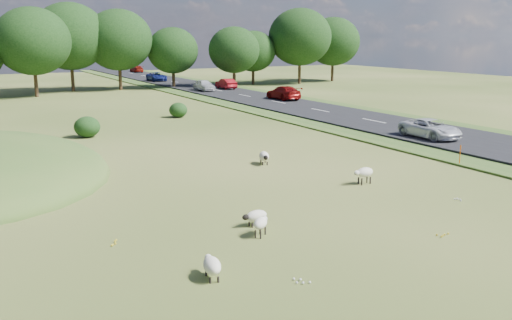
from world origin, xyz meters
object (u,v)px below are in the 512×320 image
Objects in this scene: car_5 at (430,128)px; sheep_0 at (212,265)px; sheep_3 at (261,223)px; car_4 at (157,77)px; car_6 at (204,85)px; car_7 at (283,93)px; sheep_4 at (364,173)px; car_1 at (226,84)px; car_2 at (137,69)px; marker_post at (460,155)px; sheep_1 at (256,216)px; sheep_2 at (264,156)px.

sheep_0 is at bearing -148.80° from car_5.
sheep_3 is 73.64m from car_4.
car_7 is at bearing -74.67° from car_6.
sheep_3 reaches higher than sheep_0.
car_1 is at bearing -111.41° from sheep_4.
sheep_3 is at bearing 23.20° from sheep_4.
car_2 is 1.02× the size of car_6.
marker_post is 0.24× the size of car_4.
sheep_1 is at bearing 30.82° from sheep_3.
car_6 is (14.04, 41.15, 0.52)m from sheep_2.
sheep_1 is (3.58, 3.76, -0.04)m from sheep_0.
car_7 is at bearing -118.56° from sheep_4.
sheep_0 is at bearing -107.62° from car_4.
car_5 is (14.04, 0.90, 0.45)m from sheep_2.
sheep_2 is at bearing 149.95° from marker_post.
sheep_0 is at bearing -113.22° from car_6.
car_4 reaches higher than car_2.
car_6 reaches higher than car_1.
car_5 is at bearing 87.37° from car_2.
car_5 is at bearing -90.00° from car_6.
car_5 is 26.67m from car_7.
sheep_1 is at bearing 65.61° from car_1.
sheep_1 is at bearing -152.29° from car_5.
car_7 reaches higher than car_5.
sheep_1 is 22.31m from car_5.
sheep_0 is 0.26× the size of car_4.
car_2 is at bearing 80.74° from car_4.
car_2 is 23.62m from car_4.
sheep_0 is at bearing -179.91° from sheep_3.
car_6 is at bearing -90.00° from car_4.
car_7 is at bearing 90.00° from car_1.
sheep_4 is at bearing -174.47° from marker_post.
sheep_4 is 67.67m from car_4.
marker_post is 0.90× the size of sheep_2.
car_4 is (-3.80, 17.78, -0.01)m from car_1.
car_1 reaches higher than marker_post.
sheep_2 is at bearing -74.75° from sheep_4.
sheep_2 is 61.84m from car_4.
marker_post is 48.78m from car_1.
marker_post is 7.64m from sheep_4.
sheep_4 is 37.15m from car_7.
car_2 reaches higher than marker_post.
sheep_0 is 1.28× the size of sheep_3.
marker_post is at bearing -95.18° from car_6.
sheep_1 is 0.27× the size of car_1.
car_1 is 0.85× the size of car_4.
car_5 is (11.85, 7.30, 0.31)m from sheep_4.
sheep_2 is (-9.80, 5.67, -0.13)m from marker_post.
sheep_2 is at bearing -176.35° from car_5.
sheep_0 is 0.30× the size of car_1.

